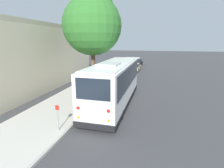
% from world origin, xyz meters
% --- Properties ---
extents(ground_plane, '(160.00, 160.00, 0.00)m').
position_xyz_m(ground_plane, '(0.00, 0.00, 0.00)').
color(ground_plane, '#3D3D3F').
extents(sidewalk_slab, '(80.00, 4.26, 0.15)m').
position_xyz_m(sidewalk_slab, '(0.00, 4.30, 0.07)').
color(sidewalk_slab, beige).
rests_on(sidewalk_slab, ground).
extents(curb_strip, '(80.00, 0.14, 0.15)m').
position_xyz_m(curb_strip, '(0.00, 2.10, 0.07)').
color(curb_strip, '#AAA69D').
rests_on(curb_strip, ground).
extents(shuttle_bus, '(10.05, 2.69, 3.59)m').
position_xyz_m(shuttle_bus, '(-1.20, 0.50, 1.93)').
color(shuttle_bus, white).
rests_on(shuttle_bus, ground).
extents(parked_sedan_gray, '(4.74, 2.09, 1.33)m').
position_xyz_m(parked_sedan_gray, '(9.79, 1.14, 0.62)').
color(parked_sedan_gray, slate).
rests_on(parked_sedan_gray, ground).
extents(parked_sedan_tan, '(4.57, 1.89, 1.28)m').
position_xyz_m(parked_sedan_tan, '(15.86, 0.84, 0.59)').
color(parked_sedan_tan, tan).
rests_on(parked_sedan_tan, ground).
extents(parked_sedan_black, '(4.25, 1.93, 1.27)m').
position_xyz_m(parked_sedan_black, '(22.74, 1.07, 0.59)').
color(parked_sedan_black, black).
rests_on(parked_sedan_black, ground).
extents(street_tree, '(5.46, 5.46, 9.83)m').
position_xyz_m(street_tree, '(1.67, 3.30, 6.80)').
color(street_tree, brown).
rests_on(street_tree, sidewalk_slab).
extents(sign_post_near, '(0.06, 0.22, 1.49)m').
position_xyz_m(sign_post_near, '(-6.46, 2.54, 0.92)').
color(sign_post_near, gray).
rests_on(sign_post_near, sidewalk_slab).
extents(sign_post_far, '(0.06, 0.06, 1.32)m').
position_xyz_m(sign_post_far, '(-4.51, 2.54, 0.81)').
color(sign_post_far, gray).
rests_on(sign_post_far, sidewalk_slab).
extents(building_backdrop, '(21.51, 7.41, 6.85)m').
position_xyz_m(building_backdrop, '(1.14, 11.49, 3.23)').
color(building_backdrop, beige).
rests_on(building_backdrop, ground).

